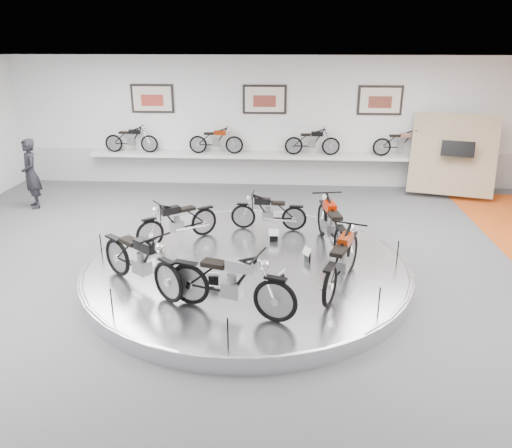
# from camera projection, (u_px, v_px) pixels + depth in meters

# --- Properties ---
(floor) EXTENTS (16.00, 16.00, 0.00)m
(floor) POSITION_uv_depth(u_px,v_px,m) (246.00, 282.00, 9.73)
(floor) COLOR #4C4C4E
(floor) RESTS_ON ground
(ceiling) EXTENTS (16.00, 16.00, 0.00)m
(ceiling) POSITION_uv_depth(u_px,v_px,m) (244.00, 68.00, 8.33)
(ceiling) COLOR white
(ceiling) RESTS_ON wall_back
(wall_back) EXTENTS (16.00, 0.00, 16.00)m
(wall_back) POSITION_uv_depth(u_px,v_px,m) (264.00, 122.00, 15.57)
(wall_back) COLOR white
(wall_back) RESTS_ON floor
(dado_band) EXTENTS (15.68, 0.04, 1.10)m
(dado_band) POSITION_uv_depth(u_px,v_px,m) (264.00, 168.00, 16.06)
(dado_band) COLOR #BCBCBA
(dado_band) RESTS_ON floor
(display_platform) EXTENTS (6.40, 6.40, 0.30)m
(display_platform) POSITION_uv_depth(u_px,v_px,m) (247.00, 269.00, 9.96)
(display_platform) COLOR silver
(display_platform) RESTS_ON floor
(platform_rim) EXTENTS (6.40, 6.40, 0.10)m
(platform_rim) POSITION_uv_depth(u_px,v_px,m) (247.00, 263.00, 9.92)
(platform_rim) COLOR #B2B2BA
(platform_rim) RESTS_ON display_platform
(shelf) EXTENTS (11.00, 0.55, 0.10)m
(shelf) POSITION_uv_depth(u_px,v_px,m) (264.00, 156.00, 15.64)
(shelf) COLOR silver
(shelf) RESTS_ON wall_back
(poster_left) EXTENTS (1.35, 0.06, 0.88)m
(poster_left) POSITION_uv_depth(u_px,v_px,m) (152.00, 99.00, 15.51)
(poster_left) COLOR beige
(poster_left) RESTS_ON wall_back
(poster_center) EXTENTS (1.35, 0.06, 0.88)m
(poster_center) POSITION_uv_depth(u_px,v_px,m) (265.00, 99.00, 15.29)
(poster_center) COLOR beige
(poster_center) RESTS_ON wall_back
(poster_right) EXTENTS (1.35, 0.06, 0.88)m
(poster_right) POSITION_uv_depth(u_px,v_px,m) (380.00, 100.00, 15.07)
(poster_right) COLOR beige
(poster_right) RESTS_ON wall_back
(display_panel) EXTENTS (2.56, 1.52, 2.30)m
(display_panel) POSITION_uv_depth(u_px,v_px,m) (453.00, 155.00, 14.64)
(display_panel) COLOR tan
(display_panel) RESTS_ON floor
(shelf_bike_a) EXTENTS (1.22, 0.43, 0.73)m
(shelf_bike_a) POSITION_uv_depth(u_px,v_px,m) (131.00, 141.00, 15.76)
(shelf_bike_a) COLOR black
(shelf_bike_a) RESTS_ON shelf
(shelf_bike_b) EXTENTS (1.22, 0.43, 0.73)m
(shelf_bike_b) POSITION_uv_depth(u_px,v_px,m) (216.00, 142.00, 15.59)
(shelf_bike_b) COLOR maroon
(shelf_bike_b) RESTS_ON shelf
(shelf_bike_c) EXTENTS (1.22, 0.43, 0.73)m
(shelf_bike_c) POSITION_uv_depth(u_px,v_px,m) (312.00, 143.00, 15.40)
(shelf_bike_c) COLOR black
(shelf_bike_c) RESTS_ON shelf
(shelf_bike_d) EXTENTS (1.22, 0.43, 0.73)m
(shelf_bike_d) POSITION_uv_depth(u_px,v_px,m) (401.00, 145.00, 15.23)
(shelf_bike_d) COLOR #B2B3B8
(shelf_bike_d) RESTS_ON shelf
(bike_a) EXTENTS (0.97, 1.96, 1.10)m
(bike_a) POSITION_uv_depth(u_px,v_px,m) (331.00, 223.00, 10.38)
(bike_a) COLOR #AC1A00
(bike_a) RESTS_ON display_platform
(bike_b) EXTENTS (1.51, 0.59, 0.87)m
(bike_b) POSITION_uv_depth(u_px,v_px,m) (269.00, 211.00, 11.44)
(bike_b) COLOR black
(bike_b) RESTS_ON display_platform
(bike_c) EXTENTS (1.63, 1.47, 0.96)m
(bike_c) POSITION_uv_depth(u_px,v_px,m) (178.00, 221.00, 10.73)
(bike_c) COLOR black
(bike_c) RESTS_ON display_platform
(bike_d) EXTENTS (1.89, 1.68, 1.11)m
(bike_d) POSITION_uv_depth(u_px,v_px,m) (141.00, 259.00, 8.69)
(bike_d) COLOR black
(bike_d) RESTS_ON display_platform
(bike_e) EXTENTS (2.00, 1.21, 1.11)m
(bike_e) POSITION_uv_depth(u_px,v_px,m) (231.00, 282.00, 7.89)
(bike_e) COLOR #B2B3B8
(bike_e) RESTS_ON display_platform
(bike_f) EXTENTS (1.24, 1.94, 1.08)m
(bike_f) POSITION_uv_depth(u_px,v_px,m) (342.00, 259.00, 8.73)
(bike_f) COLOR maroon
(bike_f) RESTS_ON display_platform
(visitor) EXTENTS (0.79, 0.84, 1.92)m
(visitor) POSITION_uv_depth(u_px,v_px,m) (31.00, 174.00, 13.72)
(visitor) COLOR black
(visitor) RESTS_ON floor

